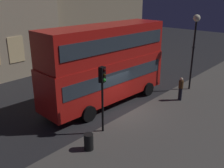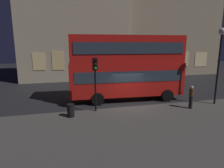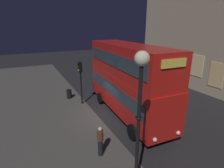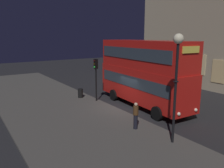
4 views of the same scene
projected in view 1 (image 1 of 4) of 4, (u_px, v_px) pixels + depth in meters
name	position (u px, v px, depth m)	size (l,w,h in m)	color
ground_plane	(122.00, 111.00, 17.04)	(80.00, 80.00, 0.00)	#232326
sidewalk_slab	(187.00, 135.00, 14.10)	(44.00, 8.22, 0.12)	#4C4944
double_decker_bus	(105.00, 61.00, 17.35)	(9.90, 3.27, 5.51)	red
traffic_light_near_kerb	(103.00, 86.00, 13.49)	(0.34, 0.37, 3.77)	black
street_lamp	(195.00, 35.00, 19.19)	(0.53, 0.53, 5.86)	black
pedestrian	(181.00, 89.00, 18.25)	(0.33, 0.33, 1.71)	black
litter_bin	(89.00, 142.00, 12.60)	(0.47, 0.47, 0.85)	black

